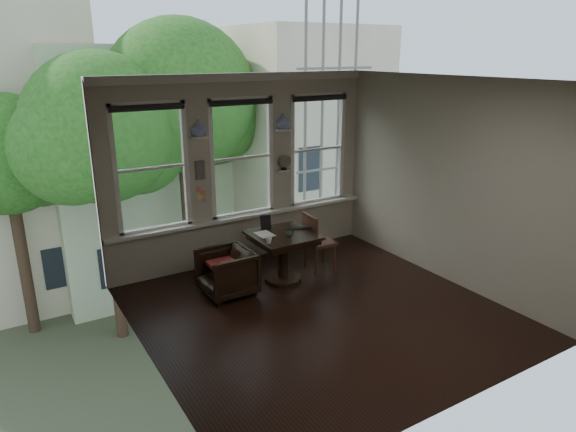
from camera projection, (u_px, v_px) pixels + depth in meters
ground at (319, 312)px, 6.83m from camera, size 4.50×4.50×0.00m
ceiling at (324, 80)px, 5.91m from camera, size 4.50×4.50×0.00m
wall_back at (241, 170)px, 8.20m from camera, size 4.50×0.00×4.50m
wall_front at (467, 266)px, 4.54m from camera, size 4.50×0.00×4.50m
wall_left at (142, 237)px, 5.26m from camera, size 0.00×4.50×4.50m
wall_right at (448, 181)px, 7.48m from camera, size 0.00×4.50×4.50m
window_left at (151, 168)px, 7.42m from camera, size 1.10×0.12×1.90m
window_center at (241, 158)px, 8.14m from camera, size 1.10×0.12×1.90m
window_right at (316, 149)px, 8.86m from camera, size 1.10×0.12×1.90m
shelf_left at (199, 137)px, 7.58m from camera, size 0.26×0.16×0.03m
shelf_right at (283, 130)px, 8.29m from camera, size 0.26×0.16×0.03m
intercom at (200, 170)px, 7.75m from camera, size 0.14×0.06×0.28m
sticky_notes at (201, 192)px, 7.86m from camera, size 0.16×0.01×0.24m
desk_fan at (284, 165)px, 8.45m from camera, size 0.20×0.20×0.24m
vase_left at (198, 128)px, 7.53m from camera, size 0.24×0.24×0.25m
vase_right at (283, 121)px, 8.25m from camera, size 0.24×0.24×0.25m
table at (283, 257)px, 7.66m from camera, size 0.90×0.90×0.75m
armchair_left at (227, 272)px, 7.25m from camera, size 0.73×0.71×0.66m
cushion_red at (226, 265)px, 7.21m from camera, size 0.45×0.45×0.06m
side_chair_right at (320, 242)px, 8.05m from camera, size 0.44×0.44×0.92m
laptop at (301, 228)px, 7.74m from camera, size 0.36×0.29×0.02m
mug at (269, 240)px, 7.16m from camera, size 0.11×0.11×0.09m
drinking_glass at (289, 233)px, 7.42m from camera, size 0.16×0.16×0.10m
tablet at (266, 222)px, 7.71m from camera, size 0.17×0.11×0.22m
papers at (265, 234)px, 7.53m from camera, size 0.23×0.30×0.00m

